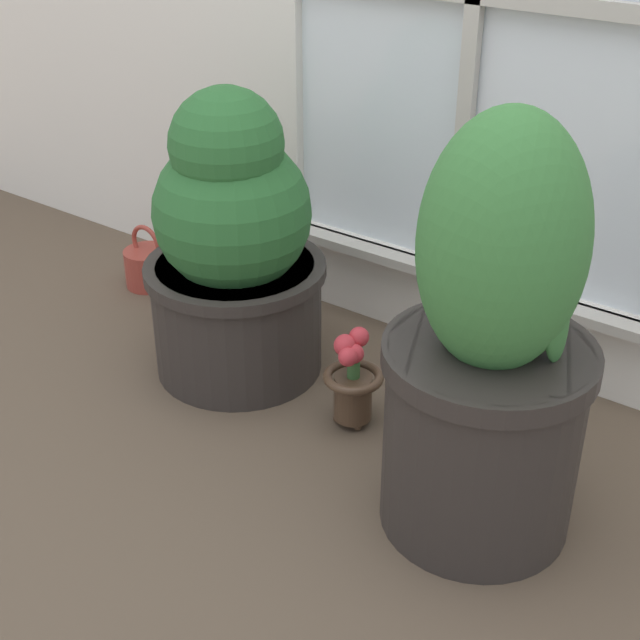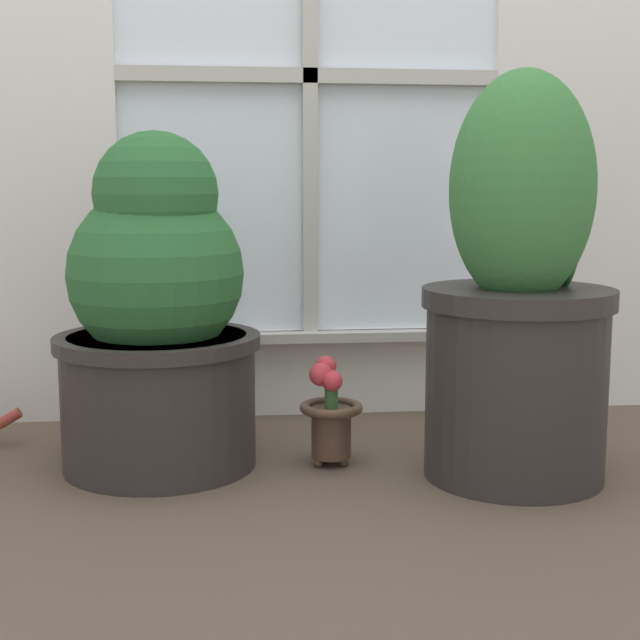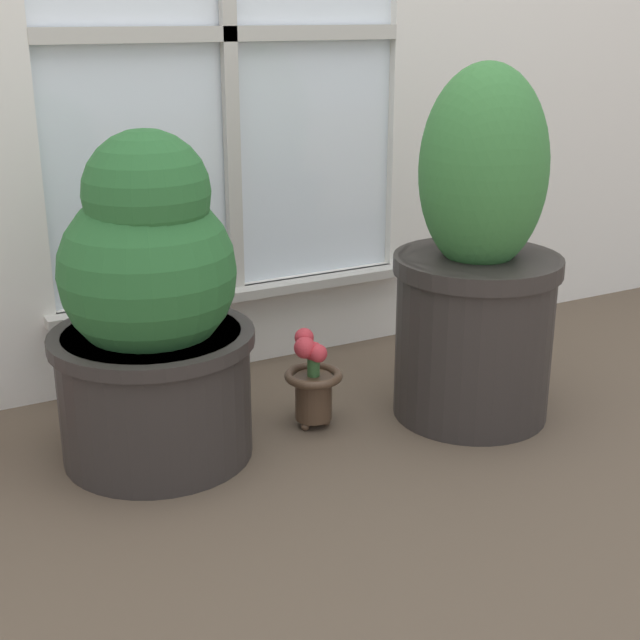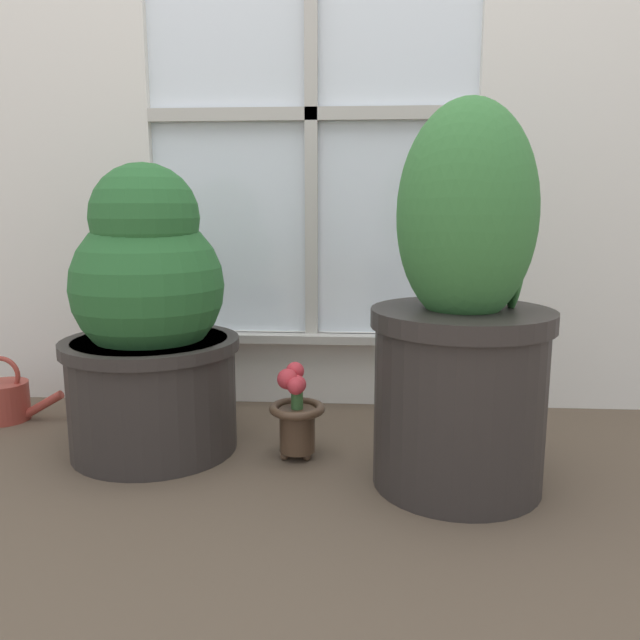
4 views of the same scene
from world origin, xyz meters
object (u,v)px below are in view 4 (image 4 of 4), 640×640
Objects in this scene: flower_vase at (295,413)px; watering_can at (5,400)px; potted_plant_left at (150,324)px; potted_plant_right at (462,322)px.

flower_vase reaches higher than watering_can.
potted_plant_right is at bearing -11.59° from potted_plant_left.
potted_plant_left is at bearing 174.72° from flower_vase.
watering_can is at bearing 159.79° from potted_plant_left.
watering_can is (-0.48, 0.18, -0.25)m from potted_plant_left.
flower_vase is 0.86m from watering_can.
potted_plant_right is 3.34× the size of watering_can.
potted_plant_right is 0.45m from flower_vase.
flower_vase is at bearing 162.52° from potted_plant_right.
flower_vase is at bearing -14.16° from watering_can.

